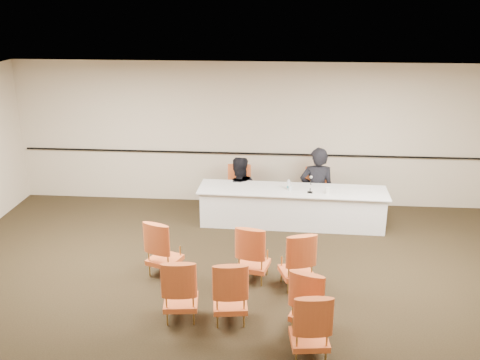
% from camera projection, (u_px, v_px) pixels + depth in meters
% --- Properties ---
extents(floor, '(10.00, 10.00, 0.00)m').
position_uv_depth(floor, '(236.00, 302.00, 7.86)').
color(floor, black).
rests_on(floor, ground).
extents(ceiling, '(10.00, 10.00, 0.00)m').
position_uv_depth(ceiling, '(235.00, 99.00, 6.87)').
color(ceiling, silver).
rests_on(ceiling, ground).
extents(wall_back, '(10.00, 0.04, 3.00)m').
position_uv_depth(wall_back, '(252.00, 135.00, 11.12)').
color(wall_back, beige).
rests_on(wall_back, ground).
extents(wall_rail, '(9.80, 0.04, 0.03)m').
position_uv_depth(wall_rail, '(252.00, 153.00, 11.22)').
color(wall_rail, black).
rests_on(wall_rail, wall_back).
extents(panel_table, '(3.64, 0.95, 0.72)m').
position_uv_depth(panel_table, '(292.00, 207.00, 10.37)').
color(panel_table, white).
rests_on(panel_table, ground).
extents(panelist_main, '(0.71, 0.47, 1.91)m').
position_uv_depth(panelist_main, '(317.00, 193.00, 10.80)').
color(panelist_main, black).
rests_on(panelist_main, ground).
extents(panelist_main_chair, '(0.51, 0.51, 0.95)m').
position_uv_depth(panelist_main_chair, '(317.00, 193.00, 10.79)').
color(panelist_main_chair, orange).
rests_on(panelist_main_chair, ground).
extents(panelist_second, '(0.93, 0.80, 1.67)m').
position_uv_depth(panelist_second, '(238.00, 196.00, 11.01)').
color(panelist_second, black).
rests_on(panelist_second, ground).
extents(panelist_second_chair, '(0.51, 0.51, 0.95)m').
position_uv_depth(panelist_second_chair, '(238.00, 190.00, 10.96)').
color(panelist_second_chair, orange).
rests_on(panelist_second_chair, ground).
extents(papers, '(0.32, 0.25, 0.00)m').
position_uv_depth(papers, '(309.00, 192.00, 10.12)').
color(papers, silver).
rests_on(papers, panel_table).
extents(microphone, '(0.13, 0.22, 0.30)m').
position_uv_depth(microphone, '(310.00, 186.00, 10.02)').
color(microphone, black).
rests_on(microphone, panel_table).
extents(water_bottle, '(0.08, 0.08, 0.21)m').
position_uv_depth(water_bottle, '(289.00, 184.00, 10.21)').
color(water_bottle, teal).
rests_on(water_bottle, panel_table).
extents(drinking_glass, '(0.08, 0.08, 0.10)m').
position_uv_depth(drinking_glass, '(290.00, 188.00, 10.17)').
color(drinking_glass, silver).
rests_on(drinking_glass, panel_table).
extents(coffee_cup, '(0.11, 0.11, 0.13)m').
position_uv_depth(coffee_cup, '(328.00, 191.00, 10.00)').
color(coffee_cup, white).
rests_on(coffee_cup, panel_table).
extents(aud_chair_front_left, '(0.65, 0.65, 0.95)m').
position_uv_depth(aud_chair_front_left, '(164.00, 247.00, 8.49)').
color(aud_chair_front_left, orange).
rests_on(aud_chair_front_left, ground).
extents(aud_chair_front_mid, '(0.59, 0.59, 0.95)m').
position_uv_depth(aud_chair_front_mid, '(254.00, 252.00, 8.33)').
color(aud_chair_front_mid, orange).
rests_on(aud_chair_front_mid, ground).
extents(aud_chair_front_right, '(0.63, 0.63, 0.95)m').
position_uv_depth(aud_chair_front_right, '(297.00, 259.00, 8.11)').
color(aud_chair_front_right, orange).
rests_on(aud_chair_front_right, ground).
extents(aud_chair_back_left, '(0.55, 0.55, 0.95)m').
position_uv_depth(aud_chair_back_left, '(180.00, 288.00, 7.32)').
color(aud_chair_back_left, orange).
rests_on(aud_chair_back_left, ground).
extents(aud_chair_back_mid, '(0.56, 0.56, 0.95)m').
position_uv_depth(aud_chair_back_mid, '(230.00, 290.00, 7.27)').
color(aud_chair_back_mid, orange).
rests_on(aud_chair_back_mid, ground).
extents(aud_chair_back_right, '(0.64, 0.64, 0.95)m').
position_uv_depth(aud_chair_back_right, '(310.00, 299.00, 7.06)').
color(aud_chair_back_right, orange).
rests_on(aud_chair_back_right, ground).
extents(aud_chair_extra, '(0.55, 0.55, 0.95)m').
position_uv_depth(aud_chair_extra, '(310.00, 323.00, 6.53)').
color(aud_chair_extra, orange).
rests_on(aud_chair_extra, ground).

